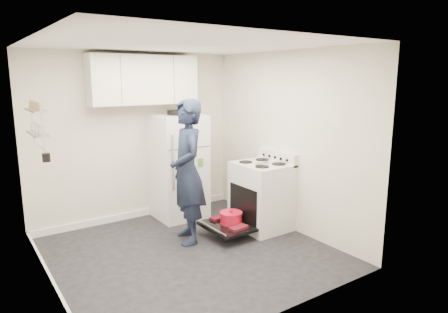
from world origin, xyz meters
TOP-DOWN VIEW (x-y plane):
  - room at (-0.03, 0.03)m, footprint 3.21×3.21m
  - electric_range at (1.26, 0.15)m, footprint 0.66×0.76m
  - open_oven_door at (0.72, 0.17)m, footprint 0.55×0.70m
  - refrigerator at (0.53, 1.25)m, footprint 0.72×0.74m
  - upper_cabinets at (0.10, 1.43)m, footprint 1.60×0.33m
  - wall_shelf_rack at (-1.52, 0.49)m, footprint 0.14×0.60m
  - person at (0.18, 0.34)m, footprint 0.61×0.78m

SIDE VIEW (x-z plane):
  - open_oven_door at x=0.72m, z-range 0.08..0.31m
  - electric_range at x=1.26m, z-range -0.08..1.02m
  - refrigerator at x=0.53m, z-range -0.03..1.63m
  - person at x=0.18m, z-range 0.00..1.87m
  - room at x=-0.03m, z-range -0.05..2.46m
  - wall_shelf_rack at x=-1.52m, z-range 1.37..1.98m
  - upper_cabinets at x=0.10m, z-range 1.75..2.45m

